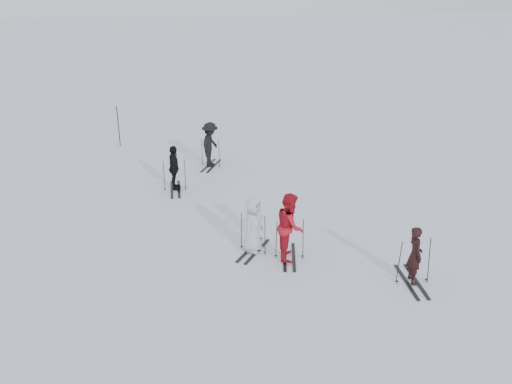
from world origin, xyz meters
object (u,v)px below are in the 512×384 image
at_px(skier_near_dark, 415,256).
at_px(skier_uphill_far, 210,145).
at_px(skier_grey, 253,225).
at_px(skier_uphill_left, 174,169).
at_px(skier_red, 290,227).
at_px(piste_marker, 118,126).

bearing_deg(skier_near_dark, skier_uphill_far, 28.06).
bearing_deg(skier_grey, skier_uphill_left, 57.08).
bearing_deg(skier_red, piste_marker, 37.00).
bearing_deg(skier_near_dark, skier_uphill_left, 42.20).
height_order(skier_red, piste_marker, skier_red).
bearing_deg(skier_uphill_left, skier_near_dark, -139.70).
distance_m(skier_uphill_left, skier_uphill_far, 2.65).
relative_size(skier_red, skier_uphill_left, 1.18).
xyz_separation_m(skier_uphill_far, piste_marker, (-3.85, 3.06, 0.00)).
bearing_deg(piste_marker, skier_red, -61.83).
relative_size(skier_near_dark, skier_red, 0.82).
height_order(skier_red, skier_uphill_left, skier_red).
height_order(skier_near_dark, piste_marker, piste_marker).
distance_m(skier_uphill_far, piste_marker, 4.92).
relative_size(skier_uphill_left, skier_uphill_far, 0.92).
height_order(skier_grey, piste_marker, piste_marker).
bearing_deg(skier_grey, skier_near_dark, -86.79).
height_order(skier_uphill_far, piste_marker, piste_marker).
bearing_deg(piste_marker, skier_uphill_left, -65.19).
bearing_deg(skier_uphill_left, piste_marker, 23.52).
xyz_separation_m(skier_grey, skier_uphill_far, (-0.87, 7.08, 0.06)).
xyz_separation_m(skier_near_dark, skier_uphill_far, (-4.79, 9.22, 0.10)).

